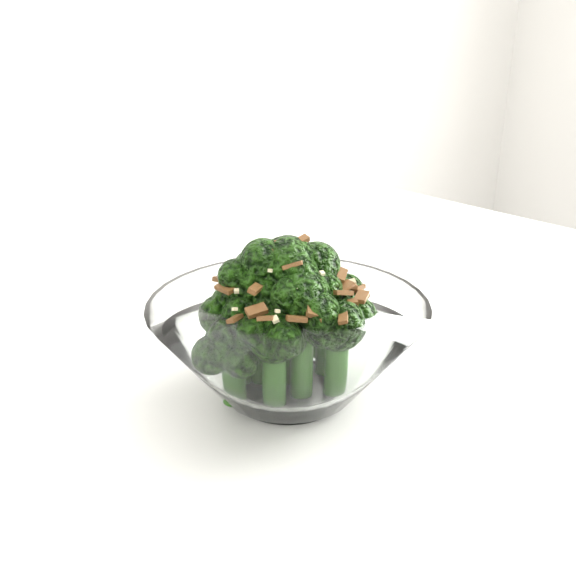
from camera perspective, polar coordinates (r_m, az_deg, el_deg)
name	(u,v)px	position (r m, az deg, el deg)	size (l,w,h in m)	color
table	(145,424)	(0.57, -12.64, -11.75)	(1.38, 1.11, 0.75)	white
broccoli_dish	(287,336)	(0.44, -0.05, -4.27)	(0.19, 0.19, 0.12)	white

